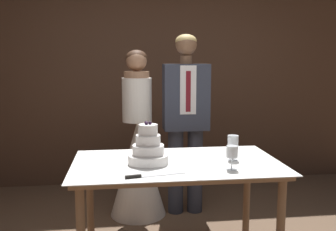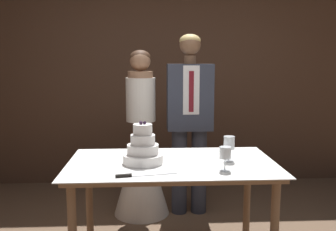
{
  "view_description": "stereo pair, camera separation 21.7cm",
  "coord_description": "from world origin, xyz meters",
  "px_view_note": "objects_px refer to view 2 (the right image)",
  "views": [
    {
      "loc": [
        -0.42,
        -2.3,
        1.49
      ],
      "look_at": [
        -0.04,
        0.73,
        1.05
      ],
      "focal_mm": 40.0,
      "sensor_mm": 36.0,
      "label": 1
    },
    {
      "loc": [
        -0.2,
        -2.31,
        1.49
      ],
      "look_at": [
        -0.04,
        0.73,
        1.05
      ],
      "focal_mm": 40.0,
      "sensor_mm": 36.0,
      "label": 2
    }
  ],
  "objects_px": {
    "bride": "(141,156)",
    "wine_glass_middle": "(225,154)",
    "groom": "(190,115)",
    "cake_knife": "(134,175)",
    "wine_glass_near": "(229,143)",
    "tiered_cake": "(143,150)",
    "cake_table": "(172,174)"
  },
  "relations": [
    {
      "from": "bride",
      "to": "wine_glass_middle",
      "type": "bearing_deg",
      "value": -64.99
    },
    {
      "from": "groom",
      "to": "bride",
      "type": "bearing_deg",
      "value": 179.93
    },
    {
      "from": "wine_glass_middle",
      "to": "groom",
      "type": "relative_size",
      "value": 0.09
    },
    {
      "from": "cake_knife",
      "to": "groom",
      "type": "relative_size",
      "value": 0.22
    },
    {
      "from": "wine_glass_near",
      "to": "bride",
      "type": "height_order",
      "value": "bride"
    },
    {
      "from": "tiered_cake",
      "to": "groom",
      "type": "distance_m",
      "value": 1.1
    },
    {
      "from": "wine_glass_near",
      "to": "bride",
      "type": "bearing_deg",
      "value": 123.01
    },
    {
      "from": "cake_table",
      "to": "cake_knife",
      "type": "height_order",
      "value": "cake_knife"
    },
    {
      "from": "tiered_cake",
      "to": "cake_knife",
      "type": "height_order",
      "value": "tiered_cake"
    },
    {
      "from": "tiered_cake",
      "to": "groom",
      "type": "relative_size",
      "value": 0.17
    },
    {
      "from": "wine_glass_near",
      "to": "bride",
      "type": "distance_m",
      "value": 1.22
    },
    {
      "from": "groom",
      "to": "cake_table",
      "type": "bearing_deg",
      "value": -103.37
    },
    {
      "from": "cake_table",
      "to": "wine_glass_middle",
      "type": "distance_m",
      "value": 0.45
    },
    {
      "from": "cake_table",
      "to": "bride",
      "type": "height_order",
      "value": "bride"
    },
    {
      "from": "cake_knife",
      "to": "cake_table",
      "type": "bearing_deg",
      "value": 40.48
    },
    {
      "from": "cake_knife",
      "to": "wine_glass_middle",
      "type": "xyz_separation_m",
      "value": [
        0.58,
        0.09,
        0.1
      ]
    },
    {
      "from": "wine_glass_middle",
      "to": "cake_knife",
      "type": "bearing_deg",
      "value": -171.04
    },
    {
      "from": "cake_knife",
      "to": "wine_glass_near",
      "type": "height_order",
      "value": "wine_glass_near"
    },
    {
      "from": "wine_glass_middle",
      "to": "groom",
      "type": "xyz_separation_m",
      "value": [
        -0.1,
        1.21,
        0.08
      ]
    },
    {
      "from": "cake_table",
      "to": "groom",
      "type": "xyz_separation_m",
      "value": [
        0.23,
        0.98,
        0.28
      ]
    },
    {
      "from": "cake_knife",
      "to": "bride",
      "type": "distance_m",
      "value": 1.32
    },
    {
      "from": "tiered_cake",
      "to": "bride",
      "type": "xyz_separation_m",
      "value": [
        -0.03,
        1.01,
        -0.3
      ]
    },
    {
      "from": "cake_knife",
      "to": "groom",
      "type": "distance_m",
      "value": 1.4
    },
    {
      "from": "cake_table",
      "to": "tiered_cake",
      "type": "distance_m",
      "value": 0.27
    },
    {
      "from": "tiered_cake",
      "to": "wine_glass_near",
      "type": "distance_m",
      "value": 0.61
    },
    {
      "from": "cake_table",
      "to": "cake_knife",
      "type": "bearing_deg",
      "value": -128.2
    },
    {
      "from": "tiered_cake",
      "to": "wine_glass_middle",
      "type": "relative_size",
      "value": 1.88
    },
    {
      "from": "tiered_cake",
      "to": "wine_glass_middle",
      "type": "height_order",
      "value": "tiered_cake"
    },
    {
      "from": "wine_glass_near",
      "to": "wine_glass_middle",
      "type": "height_order",
      "value": "wine_glass_near"
    },
    {
      "from": "bride",
      "to": "groom",
      "type": "relative_size",
      "value": 0.92
    },
    {
      "from": "tiered_cake",
      "to": "wine_glass_near",
      "type": "xyz_separation_m",
      "value": [
        0.61,
        0.02,
        0.03
      ]
    },
    {
      "from": "cake_knife",
      "to": "groom",
      "type": "xyz_separation_m",
      "value": [
        0.49,
        1.3,
        0.18
      ]
    }
  ]
}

